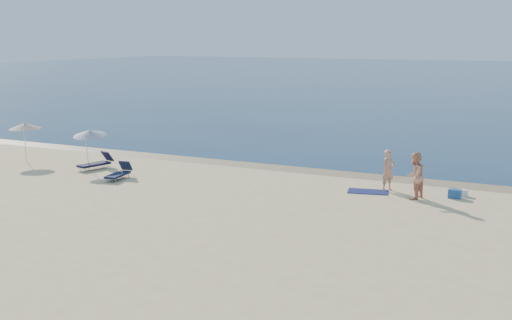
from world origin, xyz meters
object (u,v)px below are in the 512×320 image
(person_right, at_px, (415,176))
(umbrella_near, at_px, (90,133))
(person_left, at_px, (388,170))
(blue_cooler, at_px, (455,194))

(person_right, height_order, umbrella_near, umbrella_near)
(person_right, xyz_separation_m, umbrella_near, (-15.52, -1.00, 0.86))
(person_left, xyz_separation_m, umbrella_near, (-14.22, -1.94, 0.94))
(person_right, bearing_deg, umbrella_near, -68.77)
(blue_cooler, bearing_deg, umbrella_near, -174.13)
(blue_cooler, distance_m, umbrella_near, 17.16)
(person_left, distance_m, blue_cooler, 2.85)
(person_right, distance_m, umbrella_near, 15.58)
(person_right, xyz_separation_m, blue_cooler, (1.46, 0.84, -0.77))
(person_right, relative_size, umbrella_near, 0.90)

